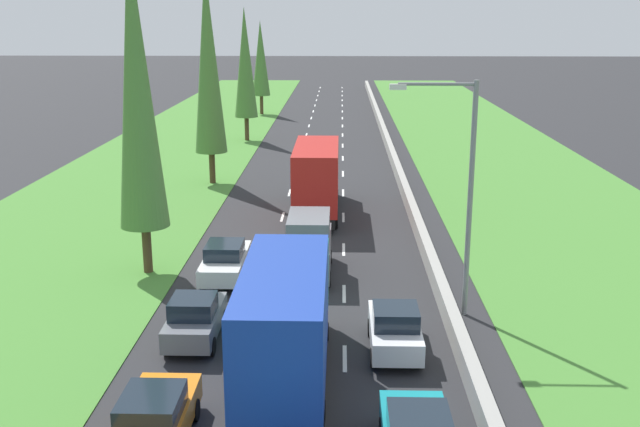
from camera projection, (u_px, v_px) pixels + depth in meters
The scene contains 17 objects.
ground_plane at pixel (322, 152), 62.68m from camera, with size 300.00×300.00×0.00m, color #28282B.
grass_verge_left at pixel (174, 151), 63.01m from camera, with size 14.00×140.00×0.04m, color #478433.
grass_verge_right at pixel (492, 152), 62.28m from camera, with size 14.00×140.00×0.04m, color #478433.
median_barrier at pixel (389, 147), 62.41m from camera, with size 0.44×120.00×0.85m, color #9E9B93.
lane_markings at pixel (322, 152), 62.68m from camera, with size 3.64×116.00×0.01m.
blue_box_truck_centre_lane at pixel (287, 322), 22.50m from camera, with size 2.46×9.40×4.18m.
orange_sedan_left_lane at pixel (153, 421), 19.63m from camera, with size 1.82×4.50×1.64m.
grey_hatchback_left_lane at pixel (195, 319), 26.16m from camera, with size 1.74×3.90×1.72m.
grey_van_centre_lane at pixel (309, 245), 32.66m from camera, with size 1.96×4.90×2.82m.
red_box_truck_centre_lane at pixel (317, 177), 42.57m from camera, with size 2.46×9.40×4.18m.
white_sedan_left_lane at pixel (225, 260), 32.43m from camera, with size 1.82×4.50×1.64m.
white_hatchback_right_lane at pixel (395, 329), 25.30m from camera, with size 1.74×3.90×1.72m.
poplar_tree_second at pixel (137, 86), 31.17m from camera, with size 2.16×2.16×14.59m.
poplar_tree_third at pixel (208, 61), 48.82m from camera, with size 2.16×2.16×14.47m.
poplar_tree_fourth at pixel (245, 63), 66.39m from camera, with size 2.10×2.10×11.99m.
poplar_tree_fifth at pixel (261, 59), 84.53m from camera, with size 2.07×2.07×10.65m.
street_light_mast at pixel (462, 183), 27.32m from camera, with size 3.20×0.28×9.00m.
Camera 1 is at (1.55, -1.86, 11.25)m, focal length 41.47 mm.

